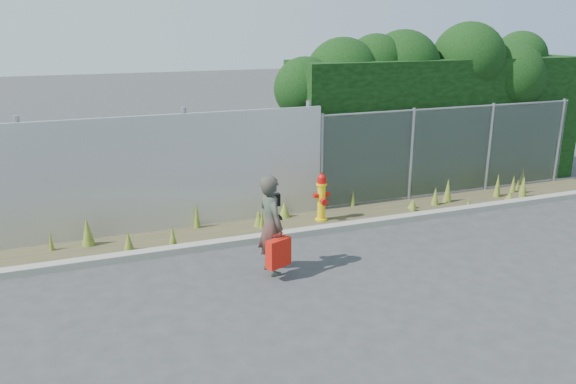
# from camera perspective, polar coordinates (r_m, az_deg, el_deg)

# --- Properties ---
(ground) EXTENTS (80.00, 80.00, 0.00)m
(ground) POSITION_cam_1_polar(r_m,az_deg,el_deg) (8.88, 5.11, -8.43)
(ground) COLOR #323234
(ground) RESTS_ON ground
(curb) EXTENTS (16.00, 0.22, 0.12)m
(curb) POSITION_cam_1_polar(r_m,az_deg,el_deg) (10.37, 0.76, -4.21)
(curb) COLOR gray
(curb) RESTS_ON ground
(weed_strip) EXTENTS (16.00, 1.30, 0.54)m
(weed_strip) POSITION_cam_1_polar(r_m,az_deg,el_deg) (10.80, -1.98, -3.00)
(weed_strip) COLOR #403924
(weed_strip) RESTS_ON ground
(corrugated_fence) EXTENTS (8.50, 0.21, 2.30)m
(corrugated_fence) POSITION_cam_1_polar(r_m,az_deg,el_deg) (10.55, -18.39, 1.23)
(corrugated_fence) COLOR #B5B7BC
(corrugated_fence) RESTS_ON ground
(chainlink_fence) EXTENTS (6.50, 0.07, 2.05)m
(chainlink_fence) POSITION_cam_1_polar(r_m,az_deg,el_deg) (13.15, 16.25, 4.05)
(chainlink_fence) COLOR gray
(chainlink_fence) RESTS_ON ground
(hedge) EXTENTS (7.76, 2.12, 3.83)m
(hedge) POSITION_cam_1_polar(r_m,az_deg,el_deg) (13.88, 14.52, 9.10)
(hedge) COLOR black
(hedge) RESTS_ON ground
(fire_hydrant) EXTENTS (0.33, 0.30, 0.99)m
(fire_hydrant) POSITION_cam_1_polar(r_m,az_deg,el_deg) (11.04, 3.43, -0.61)
(fire_hydrant) COLOR yellow
(fire_hydrant) RESTS_ON ground
(woman) EXTENTS (0.44, 0.62, 1.58)m
(woman) POSITION_cam_1_polar(r_m,az_deg,el_deg) (8.67, -1.73, -3.37)
(woman) COLOR #0D5641
(woman) RESTS_ON ground
(red_tote_bag) EXTENTS (0.40, 0.15, 0.53)m
(red_tote_bag) POSITION_cam_1_polar(r_m,az_deg,el_deg) (8.58, -0.98, -6.19)
(red_tote_bag) COLOR #A01B09
(black_shoulder_bag) EXTENTS (0.26, 0.11, 0.19)m
(black_shoulder_bag) POSITION_cam_1_polar(r_m,az_deg,el_deg) (8.74, -1.68, -0.81)
(black_shoulder_bag) COLOR black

